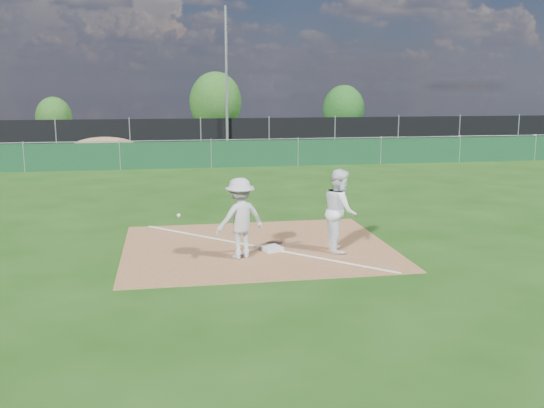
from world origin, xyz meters
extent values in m
plane|color=#183F0D|center=(0.00, 10.00, 0.00)|extent=(90.00, 90.00, 0.00)
cube|color=brown|center=(0.00, 1.00, 0.01)|extent=(6.00, 5.00, 0.02)
cube|color=white|center=(0.00, 1.00, 0.03)|extent=(5.01, 5.01, 0.01)
cube|color=#0F371E|center=(0.00, 15.00, 0.60)|extent=(44.00, 0.05, 1.20)
ellipsoid|color=olive|center=(-5.00, 18.50, 0.58)|extent=(3.38, 2.60, 1.17)
cube|color=black|center=(0.00, 23.00, 0.90)|extent=(46.00, 0.04, 1.80)
cube|color=black|center=(0.00, 28.00, 0.01)|extent=(46.00, 9.00, 0.01)
cylinder|color=slate|center=(1.50, 22.70, 4.00)|extent=(0.16, 0.16, 8.00)
cube|color=silver|center=(0.27, 0.64, 0.06)|extent=(0.53, 0.53, 0.09)
imported|color=silver|center=(-0.48, 0.18, 0.88)|extent=(1.26, 0.99, 1.72)
sphere|color=white|center=(-1.76, 0.03, 1.02)|extent=(0.08, 0.08, 0.08)
imported|color=white|center=(1.77, 0.42, 0.92)|extent=(0.79, 0.97, 1.84)
imported|color=#B4B7BD|center=(-6.31, 27.21, 0.71)|extent=(4.44, 2.88, 1.40)
imported|color=black|center=(0.89, 26.83, 0.73)|extent=(4.57, 2.41, 1.43)
imported|color=black|center=(6.58, 27.67, 0.72)|extent=(5.29, 3.75, 1.42)
cylinder|color=#382316|center=(-9.62, 32.14, 0.41)|extent=(0.24, 0.24, 0.82)
ellipsoid|color=#204D16|center=(-9.62, 32.14, 1.50)|extent=(2.45, 2.45, 2.82)
cylinder|color=#382316|center=(1.85, 34.92, 0.66)|extent=(0.24, 0.24, 1.33)
ellipsoid|color=#1F4F16|center=(1.85, 34.92, 2.44)|extent=(3.99, 3.99, 4.58)
cylinder|color=#382316|center=(11.33, 32.50, 0.52)|extent=(0.24, 0.24, 1.04)
ellipsoid|color=#174A15|center=(11.33, 32.50, 1.91)|extent=(3.13, 3.13, 3.60)
camera|label=1|loc=(-1.96, -12.22, 3.61)|focal=40.00mm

